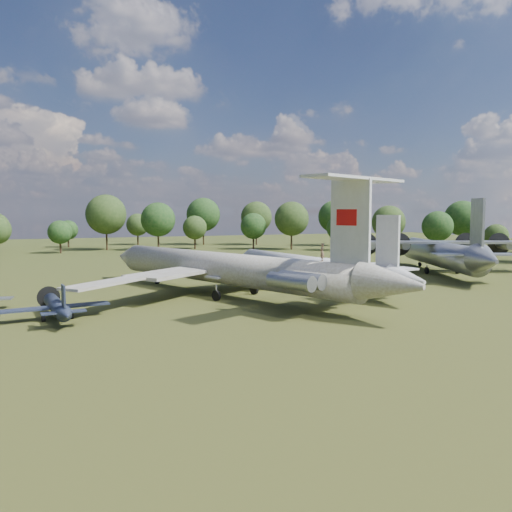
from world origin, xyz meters
name	(u,v)px	position (x,y,z in m)	size (l,w,h in m)	color
ground	(213,294)	(0.00, 0.00, 0.00)	(300.00, 300.00, 0.00)	#283D14
il62_airliner	(224,274)	(1.16, -1.30, 2.73)	(42.86, 55.72, 5.46)	beige
tu104_jet	(308,271)	(14.67, 1.86, 2.17)	(32.48, 43.31, 4.33)	silver
an12_transport	(440,257)	(42.97, 7.35, 2.73)	(37.12, 41.48, 5.46)	gray
small_prop_west	(57,310)	(-18.50, -8.98, 1.02)	(10.15, 13.84, 2.03)	#151C30
person_on_il62	(322,252)	(7.51, -15.22, 6.41)	(0.69, 0.45, 1.88)	#916949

